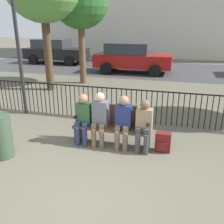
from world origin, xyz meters
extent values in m
plane|color=#605B4C|center=(0.00, 0.00, 0.00)|extent=(80.00, 80.00, 0.00)
cube|color=#4C331E|center=(0.00, 1.90, 0.42)|extent=(1.74, 0.45, 0.05)
cube|color=#4C331E|center=(0.00, 2.09, 0.69)|extent=(1.74, 0.05, 0.47)
cube|color=black|center=(-0.81, 1.90, 0.20)|extent=(0.06, 0.38, 0.40)
cube|color=black|center=(0.81, 1.90, 0.20)|extent=(0.06, 0.38, 0.40)
cube|color=black|center=(-0.81, 1.90, 0.65)|extent=(0.06, 0.38, 0.04)
cube|color=black|center=(0.81, 1.90, 0.65)|extent=(0.06, 0.38, 0.04)
cylinder|color=navy|center=(-0.75, 1.67, 0.23)|extent=(0.11, 0.11, 0.45)
cylinder|color=navy|center=(-0.57, 1.67, 0.23)|extent=(0.11, 0.11, 0.45)
cube|color=navy|center=(-0.75, 1.77, 0.50)|extent=(0.11, 0.20, 0.12)
cube|color=navy|center=(-0.57, 1.77, 0.50)|extent=(0.11, 0.20, 0.12)
cube|color=#335B33|center=(-0.66, 1.90, 0.70)|extent=(0.34, 0.22, 0.49)
sphere|color=#A37556|center=(-0.66, 1.88, 1.05)|extent=(0.22, 0.22, 0.22)
cylinder|color=brown|center=(-0.35, 1.67, 0.23)|extent=(0.11, 0.11, 0.45)
cylinder|color=brown|center=(-0.17, 1.67, 0.23)|extent=(0.11, 0.11, 0.45)
cube|color=brown|center=(-0.35, 1.77, 0.50)|extent=(0.11, 0.20, 0.12)
cube|color=brown|center=(-0.17, 1.77, 0.50)|extent=(0.11, 0.20, 0.12)
cube|color=slate|center=(-0.26, 1.90, 0.74)|extent=(0.34, 0.22, 0.58)
sphere|color=beige|center=(-0.26, 1.88, 1.13)|extent=(0.20, 0.20, 0.20)
cylinder|color=brown|center=(0.17, 1.67, 0.23)|extent=(0.11, 0.11, 0.45)
cylinder|color=brown|center=(0.35, 1.67, 0.23)|extent=(0.11, 0.11, 0.45)
cube|color=brown|center=(0.17, 1.77, 0.50)|extent=(0.11, 0.20, 0.12)
cube|color=brown|center=(0.35, 1.77, 0.50)|extent=(0.11, 0.20, 0.12)
cube|color=navy|center=(0.26, 1.90, 0.72)|extent=(0.34, 0.22, 0.53)
sphere|color=#A37556|center=(0.26, 1.88, 1.09)|extent=(0.21, 0.21, 0.21)
cylinder|color=#3D3D42|center=(0.62, 1.67, 0.23)|extent=(0.11, 0.11, 0.45)
cylinder|color=#3D3D42|center=(0.80, 1.67, 0.23)|extent=(0.11, 0.11, 0.45)
cube|color=#3D3D42|center=(0.62, 1.77, 0.50)|extent=(0.11, 0.20, 0.12)
cube|color=#3D3D42|center=(0.80, 1.77, 0.50)|extent=(0.11, 0.20, 0.12)
cube|color=#997F59|center=(0.71, 1.90, 0.70)|extent=(0.34, 0.22, 0.49)
sphere|color=brown|center=(0.71, 1.88, 1.04)|extent=(0.21, 0.21, 0.21)
cube|color=maroon|center=(1.13, 1.92, 0.22)|extent=(0.33, 0.17, 0.43)
cube|color=maroon|center=(1.13, 1.81, 0.15)|extent=(0.23, 0.04, 0.19)
cylinder|color=black|center=(-4.08, 3.42, 0.47)|extent=(0.02, 0.02, 0.95)
cylinder|color=black|center=(-3.94, 3.42, 0.47)|extent=(0.02, 0.02, 0.95)
cylinder|color=black|center=(-3.80, 3.42, 0.47)|extent=(0.02, 0.02, 0.95)
cylinder|color=black|center=(-3.66, 3.42, 0.47)|extent=(0.02, 0.02, 0.95)
cylinder|color=black|center=(-3.52, 3.42, 0.47)|extent=(0.02, 0.02, 0.95)
cylinder|color=black|center=(-3.38, 3.42, 0.47)|extent=(0.02, 0.02, 0.95)
cylinder|color=black|center=(-3.24, 3.42, 0.47)|extent=(0.02, 0.02, 0.95)
cylinder|color=black|center=(-3.10, 3.42, 0.47)|extent=(0.02, 0.02, 0.95)
cylinder|color=black|center=(-2.96, 3.42, 0.47)|extent=(0.02, 0.02, 0.95)
cylinder|color=black|center=(-2.82, 3.42, 0.47)|extent=(0.02, 0.02, 0.95)
cylinder|color=black|center=(-2.68, 3.42, 0.47)|extent=(0.02, 0.02, 0.95)
cylinder|color=black|center=(-2.54, 3.42, 0.47)|extent=(0.02, 0.02, 0.95)
cylinder|color=black|center=(-2.40, 3.42, 0.47)|extent=(0.02, 0.02, 0.95)
cylinder|color=black|center=(-2.26, 3.42, 0.47)|extent=(0.02, 0.02, 0.95)
cylinder|color=black|center=(-2.12, 3.42, 0.47)|extent=(0.02, 0.02, 0.95)
cylinder|color=black|center=(-1.98, 3.42, 0.47)|extent=(0.02, 0.02, 0.95)
cylinder|color=black|center=(-1.84, 3.42, 0.47)|extent=(0.02, 0.02, 0.95)
cylinder|color=black|center=(-1.70, 3.42, 0.47)|extent=(0.02, 0.02, 0.95)
cylinder|color=black|center=(-1.56, 3.42, 0.47)|extent=(0.02, 0.02, 0.95)
cylinder|color=black|center=(-1.42, 3.42, 0.47)|extent=(0.02, 0.02, 0.95)
cylinder|color=black|center=(-1.28, 3.42, 0.47)|extent=(0.02, 0.02, 0.95)
cylinder|color=black|center=(-1.14, 3.42, 0.47)|extent=(0.02, 0.02, 0.95)
cylinder|color=black|center=(-1.00, 3.42, 0.47)|extent=(0.02, 0.02, 0.95)
cylinder|color=black|center=(-0.86, 3.42, 0.47)|extent=(0.02, 0.02, 0.95)
cylinder|color=black|center=(-0.72, 3.42, 0.47)|extent=(0.02, 0.02, 0.95)
cylinder|color=black|center=(-0.58, 3.42, 0.47)|extent=(0.02, 0.02, 0.95)
cylinder|color=black|center=(-0.44, 3.42, 0.47)|extent=(0.02, 0.02, 0.95)
cylinder|color=black|center=(-0.30, 3.42, 0.47)|extent=(0.02, 0.02, 0.95)
cylinder|color=black|center=(-0.16, 3.42, 0.47)|extent=(0.02, 0.02, 0.95)
cylinder|color=black|center=(-0.02, 3.42, 0.47)|extent=(0.02, 0.02, 0.95)
cylinder|color=black|center=(0.12, 3.42, 0.47)|extent=(0.02, 0.02, 0.95)
cylinder|color=black|center=(0.26, 3.42, 0.47)|extent=(0.02, 0.02, 0.95)
cylinder|color=black|center=(0.40, 3.42, 0.47)|extent=(0.02, 0.02, 0.95)
cylinder|color=black|center=(0.54, 3.42, 0.47)|extent=(0.02, 0.02, 0.95)
cylinder|color=black|center=(0.68, 3.42, 0.47)|extent=(0.02, 0.02, 0.95)
cylinder|color=black|center=(0.82, 3.42, 0.47)|extent=(0.02, 0.02, 0.95)
cylinder|color=black|center=(0.96, 3.42, 0.47)|extent=(0.02, 0.02, 0.95)
cylinder|color=black|center=(1.10, 3.42, 0.47)|extent=(0.02, 0.02, 0.95)
cylinder|color=black|center=(1.24, 3.42, 0.47)|extent=(0.02, 0.02, 0.95)
cylinder|color=black|center=(1.38, 3.42, 0.47)|extent=(0.02, 0.02, 0.95)
cylinder|color=black|center=(1.52, 3.42, 0.47)|extent=(0.02, 0.02, 0.95)
cylinder|color=black|center=(1.66, 3.42, 0.47)|extent=(0.02, 0.02, 0.95)
cylinder|color=black|center=(1.80, 3.42, 0.47)|extent=(0.02, 0.02, 0.95)
cylinder|color=black|center=(1.94, 3.42, 0.47)|extent=(0.02, 0.02, 0.95)
cylinder|color=black|center=(2.08, 3.42, 0.47)|extent=(0.02, 0.02, 0.95)
cylinder|color=black|center=(2.22, 3.42, 0.47)|extent=(0.02, 0.02, 0.95)
cylinder|color=black|center=(2.36, 3.42, 0.47)|extent=(0.02, 0.02, 0.95)
cylinder|color=black|center=(2.50, 3.42, 0.47)|extent=(0.02, 0.02, 0.95)
cube|color=black|center=(0.00, 3.42, 0.93)|extent=(9.00, 0.03, 0.03)
cylinder|color=#4C3823|center=(-3.83, 6.07, 1.63)|extent=(0.32, 0.32, 3.26)
cylinder|color=brown|center=(-2.98, 7.58, 1.45)|extent=(0.29, 0.29, 2.90)
cylinder|color=black|center=(-3.13, 3.23, 1.98)|extent=(0.10, 0.10, 3.96)
cube|color=#3D3D3F|center=(0.00, 12.00, 0.00)|extent=(24.00, 6.00, 0.01)
cube|color=maroon|center=(-1.25, 10.71, 0.67)|extent=(4.20, 1.70, 0.70)
cube|color=#2D333D|center=(-1.56, 10.71, 1.32)|extent=(2.31, 1.56, 0.60)
cylinder|color=black|center=(0.05, 9.84, 0.32)|extent=(0.64, 0.20, 0.64)
cylinder|color=black|center=(0.05, 11.58, 0.32)|extent=(0.64, 0.20, 0.64)
cylinder|color=black|center=(-2.55, 9.84, 0.32)|extent=(0.64, 0.20, 0.64)
cylinder|color=black|center=(-2.55, 11.58, 0.32)|extent=(0.64, 0.20, 0.64)
cube|color=black|center=(-6.96, 12.68, 0.67)|extent=(4.20, 1.70, 0.70)
cube|color=#2D333D|center=(-7.27, 12.68, 1.32)|extent=(2.31, 1.56, 0.60)
cylinder|color=black|center=(-5.66, 11.81, 0.32)|extent=(0.64, 0.20, 0.64)
cylinder|color=black|center=(-5.66, 13.55, 0.32)|extent=(0.64, 0.20, 0.64)
cylinder|color=black|center=(-8.26, 11.81, 0.32)|extent=(0.64, 0.20, 0.64)
cylinder|color=black|center=(-8.26, 13.55, 0.32)|extent=(0.64, 0.20, 0.64)
cylinder|color=#384C38|center=(-2.04, 0.80, 0.45)|extent=(0.44, 0.44, 0.90)
camera|label=1|loc=(1.38, -3.03, 2.63)|focal=40.00mm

